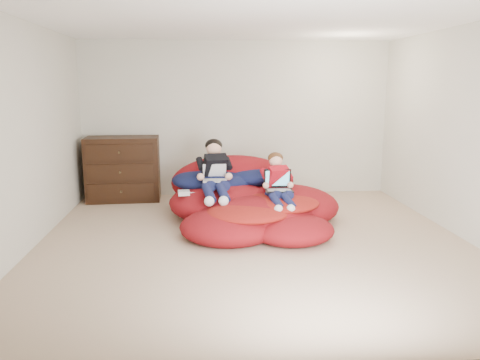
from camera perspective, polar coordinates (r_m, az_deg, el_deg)
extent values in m
cube|color=tan|center=(5.56, 1.67, -8.77)|extent=(5.10, 5.10, 0.25)
cube|color=beige|center=(7.73, -0.39, 7.44)|extent=(5.10, 0.02, 2.50)
cube|color=beige|center=(2.79, 7.68, 0.00)|extent=(5.10, 0.02, 2.50)
cube|color=beige|center=(5.54, -25.07, 4.74)|extent=(0.02, 5.10, 2.50)
cube|color=beige|center=(6.06, 26.15, 5.14)|extent=(0.02, 5.10, 2.50)
cube|color=white|center=(5.26, 1.85, 19.27)|extent=(5.10, 5.10, 0.02)
cube|color=black|center=(7.60, -14.04, 1.34)|extent=(1.14, 0.60, 1.01)
cube|color=black|center=(7.38, -14.27, -1.36)|extent=(1.01, 0.06, 0.24)
cylinder|color=#4C3F26|center=(7.36, -14.30, -1.40)|extent=(0.03, 0.06, 0.03)
cube|color=black|center=(7.32, -14.39, 0.94)|extent=(1.01, 0.06, 0.24)
cylinder|color=#4C3F26|center=(7.30, -14.41, 0.91)|extent=(0.03, 0.06, 0.03)
cube|color=black|center=(7.27, -14.51, 3.28)|extent=(1.01, 0.06, 0.24)
cylinder|color=#4C3F26|center=(7.25, -14.53, 3.26)|extent=(0.03, 0.06, 0.03)
ellipsoid|color=maroon|center=(6.42, -1.93, -2.73)|extent=(1.51, 1.35, 0.54)
ellipsoid|color=maroon|center=(6.37, 5.47, -3.09)|extent=(1.45, 1.41, 0.52)
ellipsoid|color=maroon|center=(5.88, 2.00, -4.49)|extent=(1.52, 1.21, 0.49)
ellipsoid|color=maroon|center=(5.62, -1.26, -5.68)|extent=(1.20, 1.10, 0.40)
ellipsoid|color=maroon|center=(5.57, 6.30, -6.01)|extent=(1.01, 0.92, 0.33)
ellipsoid|color=maroon|center=(6.85, -0.86, -0.27)|extent=(1.80, 0.80, 0.80)
ellipsoid|color=#131A45|center=(6.64, -3.13, 0.04)|extent=(1.21, 0.99, 0.31)
ellipsoid|color=#131A45|center=(6.67, 1.94, 0.45)|extent=(1.03, 0.72, 0.25)
ellipsoid|color=maroon|center=(5.96, 4.80, -2.70)|extent=(1.02, 1.02, 0.18)
ellipsoid|color=maroon|center=(5.64, 1.04, -3.92)|extent=(1.02, 0.92, 0.18)
ellipsoid|color=beige|center=(6.97, -3.23, 1.76)|extent=(0.43, 0.27, 0.27)
cube|color=black|center=(6.35, -3.16, 1.27)|extent=(0.38, 0.42, 0.46)
sphere|color=#E6A78D|center=(6.42, -3.22, 3.89)|extent=(0.21, 0.21, 0.21)
ellipsoid|color=black|center=(6.44, -3.23, 4.25)|extent=(0.24, 0.22, 0.18)
cylinder|color=#13183D|center=(6.11, -3.88, -0.71)|extent=(0.22, 0.37, 0.19)
cylinder|color=#13183D|center=(5.82, -3.82, -1.64)|extent=(0.19, 0.35, 0.22)
sphere|color=white|center=(5.67, -3.78, -2.61)|extent=(0.12, 0.12, 0.12)
cylinder|color=#13183D|center=(6.12, -2.25, -0.69)|extent=(0.22, 0.37, 0.19)
cylinder|color=#13183D|center=(5.83, -2.11, -1.61)|extent=(0.19, 0.35, 0.22)
sphere|color=white|center=(5.67, -2.02, -2.58)|extent=(0.12, 0.12, 0.12)
cube|color=red|center=(6.08, 4.47, 0.00)|extent=(0.32, 0.34, 0.40)
sphere|color=#E6A78D|center=(6.12, 4.38, 2.38)|extent=(0.18, 0.18, 0.18)
ellipsoid|color=#4A2B13|center=(6.13, 4.35, 2.70)|extent=(0.20, 0.19, 0.15)
cylinder|color=#13183D|center=(5.89, 4.08, -1.83)|extent=(0.20, 0.31, 0.16)
cylinder|color=#13183D|center=(5.65, 4.47, -2.68)|extent=(0.17, 0.29, 0.19)
sphere|color=white|center=(5.52, 4.72, -3.56)|extent=(0.11, 0.11, 0.11)
cylinder|color=#13183D|center=(5.92, 5.49, -1.79)|extent=(0.20, 0.31, 0.16)
cylinder|color=#13183D|center=(5.68, 5.94, -2.64)|extent=(0.17, 0.29, 0.19)
sphere|color=white|center=(5.55, 6.22, -3.51)|extent=(0.11, 0.11, 0.11)
cube|color=silver|center=(6.11, -3.07, -0.07)|extent=(0.31, 0.22, 0.01)
cube|color=gray|center=(6.10, -3.07, -0.01)|extent=(0.27, 0.12, 0.00)
cube|color=silver|center=(6.25, -3.13, 1.14)|extent=(0.31, 0.12, 0.20)
cube|color=#4175DE|center=(6.24, -3.13, 1.17)|extent=(0.27, 0.09, 0.16)
cube|color=black|center=(5.90, 4.77, -1.26)|extent=(0.35, 0.25, 0.01)
cube|color=gray|center=(5.89, 4.79, -1.20)|extent=(0.30, 0.14, 0.00)
cube|color=black|center=(6.01, 4.58, 0.22)|extent=(0.35, 0.05, 0.24)
cube|color=teal|center=(6.00, 4.59, 0.21)|extent=(0.31, 0.03, 0.20)
cube|color=silver|center=(6.14, -6.86, -1.56)|extent=(0.16, 0.16, 0.06)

